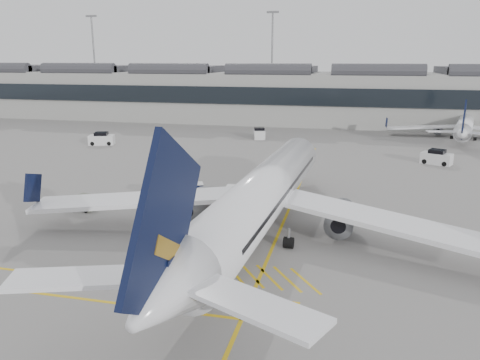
% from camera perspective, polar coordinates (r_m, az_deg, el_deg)
% --- Properties ---
extents(ground, '(220.00, 220.00, 0.00)m').
position_cam_1_polar(ground, '(40.90, -9.57, -5.81)').
color(ground, gray).
rests_on(ground, ground).
extents(terminal, '(200.00, 20.45, 12.40)m').
position_cam_1_polar(terminal, '(108.51, 5.26, 10.36)').
color(terminal, '#9E9E99').
rests_on(terminal, ground).
extents(light_masts, '(113.00, 0.60, 25.45)m').
position_cam_1_polar(light_masts, '(122.38, 5.52, 14.74)').
color(light_masts, slate).
rests_on(light_masts, ground).
extents(apron_markings, '(0.25, 60.00, 0.01)m').
position_cam_1_polar(apron_markings, '(47.66, 6.35, -2.71)').
color(apron_markings, gold).
rests_on(apron_markings, ground).
extents(airliner_main, '(39.13, 42.85, 11.39)m').
position_cam_1_polar(airliner_main, '(37.77, 2.61, -1.99)').
color(airliner_main, white).
rests_on(airliner_main, ground).
extents(airliner_far, '(26.54, 29.33, 7.93)m').
position_cam_1_polar(airliner_far, '(93.92, 25.72, 5.98)').
color(airliner_far, white).
rests_on(airliner_far, ground).
extents(belt_loader, '(4.27, 2.03, 1.69)m').
position_cam_1_polar(belt_loader, '(45.97, -1.41, -2.64)').
color(belt_loader, silver).
rests_on(belt_loader, ground).
extents(baggage_cart_a, '(2.27, 2.08, 1.94)m').
position_cam_1_polar(baggage_cart_a, '(45.56, -0.61, -2.08)').
color(baggage_cart_a, gray).
rests_on(baggage_cart_a, ground).
extents(baggage_cart_b, '(1.65, 1.40, 1.65)m').
position_cam_1_polar(baggage_cart_b, '(47.44, -0.77, -1.59)').
color(baggage_cart_b, gray).
rests_on(baggage_cart_b, ground).
extents(baggage_cart_c, '(2.04, 1.75, 1.98)m').
position_cam_1_polar(baggage_cart_c, '(47.96, -9.35, -1.39)').
color(baggage_cart_c, gray).
rests_on(baggage_cart_c, ground).
extents(baggage_cart_d, '(2.08, 1.93, 1.76)m').
position_cam_1_polar(baggage_cart_d, '(48.16, -5.45, -1.34)').
color(baggage_cart_d, gray).
rests_on(baggage_cart_d, ground).
extents(ramp_agent_a, '(0.67, 0.74, 1.71)m').
position_cam_1_polar(ramp_agent_a, '(43.82, -0.14, -3.02)').
color(ramp_agent_a, orange).
rests_on(ramp_agent_a, ground).
extents(ramp_agent_b, '(1.06, 1.04, 1.72)m').
position_cam_1_polar(ramp_agent_b, '(43.00, -0.39, -3.36)').
color(ramp_agent_b, orange).
rests_on(ramp_agent_b, ground).
extents(pushback_tug, '(2.88, 2.14, 1.45)m').
position_cam_1_polar(pushback_tug, '(47.42, -18.50, -2.68)').
color(pushback_tug, '#595D4F').
rests_on(pushback_tug, ground).
extents(safety_cone_nose, '(0.33, 0.33, 0.46)m').
position_cam_1_polar(safety_cone_nose, '(57.92, 4.38, 0.70)').
color(safety_cone_nose, '#F24C0A').
rests_on(safety_cone_nose, ground).
extents(safety_cone_engine, '(0.33, 0.33, 0.46)m').
position_cam_1_polar(safety_cone_engine, '(46.44, 8.06, -2.94)').
color(safety_cone_engine, '#F24C0A').
rests_on(safety_cone_engine, ground).
extents(service_van_left, '(4.52, 3.15, 2.11)m').
position_cam_1_polar(service_van_left, '(82.25, -16.52, 4.80)').
color(service_van_left, silver).
rests_on(service_van_left, ground).
extents(service_van_mid, '(2.90, 4.25, 1.99)m').
position_cam_1_polar(service_van_mid, '(85.29, 2.35, 5.69)').
color(service_van_mid, silver).
rests_on(service_van_mid, ground).
extents(service_van_right, '(4.40, 3.44, 2.02)m').
position_cam_1_polar(service_van_right, '(69.76, 22.85, 2.54)').
color(service_van_right, silver).
rests_on(service_van_right, ground).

